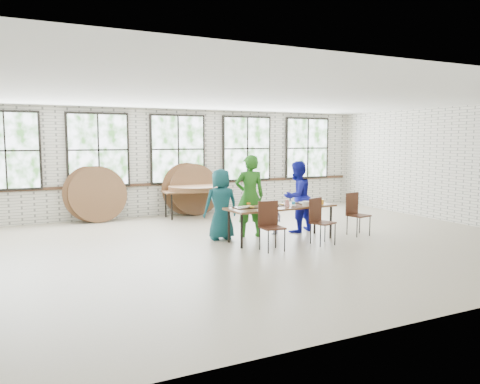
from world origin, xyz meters
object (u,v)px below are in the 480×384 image
at_px(chair_near_left, 270,221).
at_px(dining_table, 281,208).
at_px(storage_table, 196,192).
at_px(chair_near_right, 319,217).

bearing_deg(chair_near_left, dining_table, 49.38).
height_order(dining_table, chair_near_left, chair_near_left).
distance_m(chair_near_left, storage_table, 4.38).
relative_size(chair_near_right, storage_table, 0.52).
bearing_deg(chair_near_left, chair_near_right, 4.44).
xyz_separation_m(chair_near_left, chair_near_right, (1.16, 0.01, 0.00)).
height_order(dining_table, chair_near_right, chair_near_right).
bearing_deg(dining_table, storage_table, 94.48).
bearing_deg(storage_table, chair_near_right, -73.09).
relative_size(chair_near_left, chair_near_right, 1.00).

